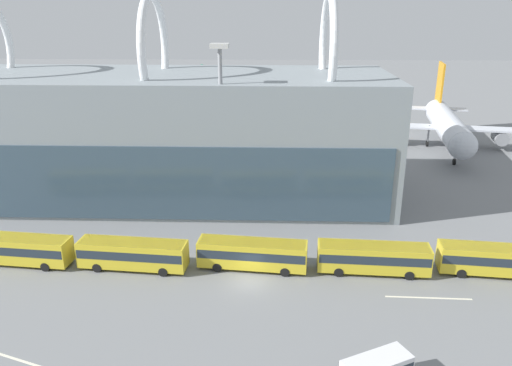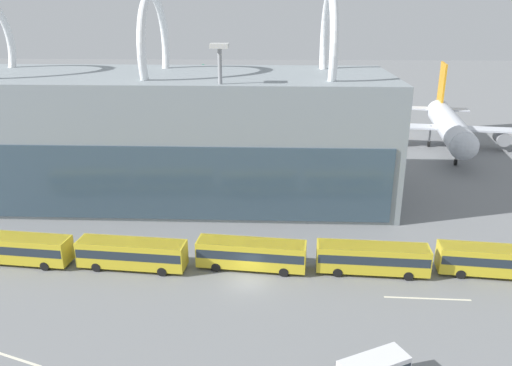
{
  "view_description": "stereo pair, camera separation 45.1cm",
  "coord_description": "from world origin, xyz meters",
  "px_view_note": "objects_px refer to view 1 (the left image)",
  "views": [
    {
      "loc": [
        2.16,
        -44.89,
        26.96
      ],
      "look_at": [
        0.09,
        19.13,
        4.0
      ],
      "focal_mm": 35.0,
      "sensor_mm": 36.0,
      "label": 1
    },
    {
      "loc": [
        2.61,
        -44.87,
        26.96
      ],
      "look_at": [
        0.09,
        19.13,
        4.0
      ],
      "focal_mm": 35.0,
      "sensor_mm": 36.0,
      "label": 2
    }
  ],
  "objects_px": {
    "shuttle_bus_4": "(496,259)",
    "floodlight_mast": "(221,111)",
    "shuttle_bus_2": "(252,253)",
    "shuttle_bus_0": "(18,248)",
    "shuttle_bus_1": "(133,253)",
    "airliner_at_gate_far": "(447,124)",
    "airliner_at_gate_near": "(196,137)",
    "shuttle_bus_3": "(373,257)"
  },
  "relations": [
    {
      "from": "shuttle_bus_2",
      "to": "shuttle_bus_0",
      "type": "bearing_deg",
      "value": -174.76
    },
    {
      "from": "shuttle_bus_0",
      "to": "shuttle_bus_3",
      "type": "relative_size",
      "value": 1.01
    },
    {
      "from": "shuttle_bus_4",
      "to": "floodlight_mast",
      "type": "distance_m",
      "value": 35.39
    },
    {
      "from": "airliner_at_gate_near",
      "to": "shuttle_bus_3",
      "type": "height_order",
      "value": "airliner_at_gate_near"
    },
    {
      "from": "shuttle_bus_2",
      "to": "shuttle_bus_3",
      "type": "xyz_separation_m",
      "value": [
        12.82,
        -0.44,
        0.0
      ]
    },
    {
      "from": "airliner_at_gate_near",
      "to": "shuttle_bus_2",
      "type": "bearing_deg",
      "value": 13.99
    },
    {
      "from": "shuttle_bus_1",
      "to": "shuttle_bus_2",
      "type": "xyz_separation_m",
      "value": [
        12.82,
        0.44,
        0.0
      ]
    },
    {
      "from": "shuttle_bus_2",
      "to": "floodlight_mast",
      "type": "relative_size",
      "value": 0.53
    },
    {
      "from": "airliner_at_gate_far",
      "to": "shuttle_bus_1",
      "type": "relative_size",
      "value": 3.13
    },
    {
      "from": "airliner_at_gate_near",
      "to": "shuttle_bus_2",
      "type": "height_order",
      "value": "airliner_at_gate_near"
    },
    {
      "from": "shuttle_bus_1",
      "to": "shuttle_bus_0",
      "type": "bearing_deg",
      "value": -178.06
    },
    {
      "from": "shuttle_bus_2",
      "to": "floodlight_mast",
      "type": "xyz_separation_m",
      "value": [
        -4.38,
        13.34,
        12.7
      ]
    },
    {
      "from": "airliner_at_gate_near",
      "to": "airliner_at_gate_far",
      "type": "xyz_separation_m",
      "value": [
        47.53,
        12.87,
        -0.3
      ]
    },
    {
      "from": "shuttle_bus_0",
      "to": "shuttle_bus_1",
      "type": "bearing_deg",
      "value": 2.58
    },
    {
      "from": "shuttle_bus_1",
      "to": "floodlight_mast",
      "type": "relative_size",
      "value": 0.53
    },
    {
      "from": "shuttle_bus_2",
      "to": "shuttle_bus_3",
      "type": "distance_m",
      "value": 12.83
    },
    {
      "from": "shuttle_bus_0",
      "to": "shuttle_bus_4",
      "type": "relative_size",
      "value": 1.0
    },
    {
      "from": "airliner_at_gate_far",
      "to": "floodlight_mast",
      "type": "xyz_separation_m",
      "value": [
        -40.66,
        -36.05,
        9.75
      ]
    },
    {
      "from": "airliner_at_gate_far",
      "to": "shuttle_bus_4",
      "type": "relative_size",
      "value": 3.12
    },
    {
      "from": "airliner_at_gate_far",
      "to": "floodlight_mast",
      "type": "relative_size",
      "value": 1.64
    },
    {
      "from": "shuttle_bus_1",
      "to": "shuttle_bus_3",
      "type": "xyz_separation_m",
      "value": [
        25.64,
        0.01,
        0.0
      ]
    },
    {
      "from": "shuttle_bus_0",
      "to": "shuttle_bus_2",
      "type": "xyz_separation_m",
      "value": [
        25.64,
        -0.26,
        0.0
      ]
    },
    {
      "from": "shuttle_bus_2",
      "to": "shuttle_bus_3",
      "type": "height_order",
      "value": "same"
    },
    {
      "from": "shuttle_bus_3",
      "to": "shuttle_bus_4",
      "type": "distance_m",
      "value": 12.82
    },
    {
      "from": "shuttle_bus_1",
      "to": "shuttle_bus_4",
      "type": "xyz_separation_m",
      "value": [
        38.46,
        -0.01,
        0.0
      ]
    },
    {
      "from": "shuttle_bus_2",
      "to": "floodlight_mast",
      "type": "distance_m",
      "value": 18.93
    },
    {
      "from": "airliner_at_gate_near",
      "to": "shuttle_bus_2",
      "type": "xyz_separation_m",
      "value": [
        11.25,
        -36.52,
        -3.25
      ]
    },
    {
      "from": "shuttle_bus_1",
      "to": "shuttle_bus_3",
      "type": "height_order",
      "value": "same"
    },
    {
      "from": "shuttle_bus_0",
      "to": "shuttle_bus_1",
      "type": "xyz_separation_m",
      "value": [
        12.82,
        -0.7,
        0.0
      ]
    },
    {
      "from": "shuttle_bus_3",
      "to": "floodlight_mast",
      "type": "xyz_separation_m",
      "value": [
        -17.2,
        13.77,
        12.7
      ]
    },
    {
      "from": "airliner_at_gate_near",
      "to": "shuttle_bus_4",
      "type": "distance_m",
      "value": 52.33
    },
    {
      "from": "shuttle_bus_0",
      "to": "shuttle_bus_1",
      "type": "height_order",
      "value": "same"
    },
    {
      "from": "shuttle_bus_4",
      "to": "floodlight_mast",
      "type": "xyz_separation_m",
      "value": [
        -30.02,
        13.79,
        12.7
      ]
    },
    {
      "from": "airliner_at_gate_near",
      "to": "airliner_at_gate_far",
      "type": "relative_size",
      "value": 1.08
    },
    {
      "from": "shuttle_bus_0",
      "to": "shuttle_bus_4",
      "type": "xyz_separation_m",
      "value": [
        51.28,
        -0.71,
        0.0
      ]
    },
    {
      "from": "shuttle_bus_4",
      "to": "floodlight_mast",
      "type": "relative_size",
      "value": 0.53
    },
    {
      "from": "airliner_at_gate_far",
      "to": "shuttle_bus_0",
      "type": "relative_size",
      "value": 3.12
    },
    {
      "from": "shuttle_bus_3",
      "to": "airliner_at_gate_far",
      "type": "bearing_deg",
      "value": 68.29
    },
    {
      "from": "shuttle_bus_3",
      "to": "airliner_at_gate_near",
      "type": "bearing_deg",
      "value": 126.57
    },
    {
      "from": "shuttle_bus_4",
      "to": "shuttle_bus_1",
      "type": "bearing_deg",
      "value": -173.92
    },
    {
      "from": "airliner_at_gate_far",
      "to": "shuttle_bus_2",
      "type": "relative_size",
      "value": 3.12
    },
    {
      "from": "shuttle_bus_0",
      "to": "floodlight_mast",
      "type": "relative_size",
      "value": 0.53
    }
  ]
}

